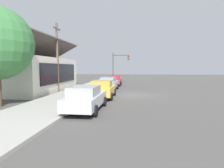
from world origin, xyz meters
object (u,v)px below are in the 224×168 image
(fire_hydrant_red, at_px, (91,89))
(car_skyblue, at_px, (109,84))
(traffic_light_main, at_px, (119,63))
(car_silver, at_px, (86,98))
(utility_pole_wooden, at_px, (57,56))
(car_cherry, at_px, (115,80))
(car_mustard, at_px, (103,89))

(fire_hydrant_red, bearing_deg, car_skyblue, -19.69)
(traffic_light_main, bearing_deg, car_skyblue, 177.98)
(car_silver, height_order, utility_pole_wooden, utility_pole_wooden)
(car_skyblue, height_order, utility_pole_wooden, utility_pole_wooden)
(car_cherry, distance_m, utility_pole_wooden, 10.70)
(car_mustard, bearing_deg, car_silver, 177.40)
(car_mustard, relative_size, utility_pole_wooden, 0.61)
(car_skyblue, bearing_deg, car_silver, -177.85)
(fire_hydrant_red, bearing_deg, traffic_light_main, -6.88)
(car_silver, xyz_separation_m, utility_pole_wooden, (8.63, 5.43, 3.11))
(utility_pole_wooden, bearing_deg, car_skyblue, -65.23)
(car_mustard, height_order, car_skyblue, same)
(car_cherry, relative_size, utility_pole_wooden, 0.58)
(car_skyblue, distance_m, fire_hydrant_red, 3.88)
(traffic_light_main, distance_m, fire_hydrant_red, 14.17)
(car_cherry, bearing_deg, utility_pole_wooden, 147.13)
(car_silver, height_order, traffic_light_main, traffic_light_main)
(car_mustard, relative_size, fire_hydrant_red, 6.43)
(fire_hydrant_red, bearing_deg, utility_pole_wooden, 73.35)
(car_silver, height_order, car_skyblue, same)
(traffic_light_main, xyz_separation_m, fire_hydrant_red, (-13.75, 1.66, -2.99))
(car_cherry, height_order, traffic_light_main, traffic_light_main)
(car_mustard, xyz_separation_m, car_skyblue, (5.78, 0.29, -0.00))
(fire_hydrant_red, bearing_deg, car_mustard, -143.36)
(traffic_light_main, bearing_deg, car_silver, 179.39)
(car_skyblue, bearing_deg, car_cherry, 1.36)
(car_mustard, bearing_deg, utility_pole_wooden, 58.27)
(car_cherry, distance_m, traffic_light_main, 4.67)
(car_cherry, distance_m, fire_hydrant_red, 10.03)
(utility_pole_wooden, bearing_deg, traffic_light_main, -24.26)
(car_silver, relative_size, utility_pole_wooden, 0.65)
(car_cherry, xyz_separation_m, fire_hydrant_red, (-9.94, 1.32, -0.32))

